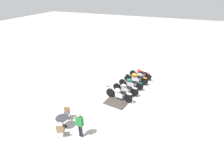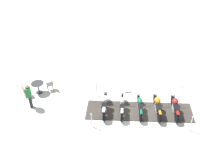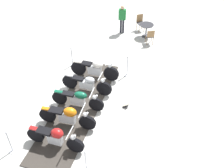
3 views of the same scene
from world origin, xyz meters
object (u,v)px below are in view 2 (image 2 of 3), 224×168
object	(u,v)px
info_placard	(128,91)
cafe_chair_across_table	(51,83)
stanchion_left_rear	(92,123)
cafe_table	(38,86)
motorcycle_copper	(157,105)
motorcycle_forest	(140,105)
motorcycle_cream	(105,103)
cafe_chair_near_table	(25,90)
stanchion_left_front	(190,126)
stanchion_right_rear	(97,91)
bystander_person	(29,94)
motorcycle_chrome	(122,105)
motorcycle_maroon	(175,106)
stanchion_right_front	(181,94)

from	to	relation	value
info_placard	cafe_chair_across_table	world-z (taller)	cafe_chair_across_table
stanchion_left_rear	cafe_table	xyz separation A→B (m)	(-3.46, -3.36, 0.25)
motorcycle_copper	motorcycle_forest	bearing A→B (deg)	86.86
motorcycle_cream	info_placard	size ratio (longest dim) A/B	5.50
cafe_chair_near_table	stanchion_left_front	bearing A→B (deg)	-50.68
info_placard	cafe_table	size ratio (longest dim) A/B	0.53
stanchion_left_front	info_placard	size ratio (longest dim) A/B	2.50
stanchion_right_rear	bystander_person	world-z (taller)	bystander_person
motorcycle_chrome	stanchion_left_front	xyz separation A→B (m)	(1.95, 3.47, -0.10)
motorcycle_forest	info_placard	bearing A→B (deg)	17.96
stanchion_left_rear	bystander_person	xyz separation A→B (m)	(-2.04, -3.61, 0.68)
info_placard	cafe_chair_across_table	distance (m)	5.12
cafe_table	bystander_person	distance (m)	1.50
motorcycle_maroon	stanchion_right_rear	bearing A→B (deg)	74.13
stanchion_left_rear	stanchion_left_front	bearing A→B (deg)	81.60
motorcycle_forest	cafe_chair_across_table	size ratio (longest dim) A/B	2.54
motorcycle_chrome	stanchion_left_front	bearing A→B (deg)	-110.56
motorcycle_chrome	stanchion_left_rear	size ratio (longest dim) A/B	2.22
motorcycle_cream	bystander_person	distance (m)	4.52
stanchion_left_front	cafe_chair_near_table	xyz separation A→B (m)	(-3.85, -9.40, 0.18)
stanchion_left_front	stanchion_left_rear	distance (m)	5.37
cafe_table	stanchion_right_rear	bearing A→B (deg)	79.52
stanchion_right_front	bystander_person	xyz separation A→B (m)	(-0.06, -9.33, 0.66)
stanchion_left_rear	stanchion_right_rear	size ratio (longest dim) A/B	0.94
motorcycle_chrome	motorcycle_cream	distance (m)	1.03
motorcycle_chrome	stanchion_left_rear	xyz separation A→B (m)	(1.16, -1.85, -0.14)
stanchion_left_front	cafe_chair_near_table	world-z (taller)	stanchion_left_front
stanchion_left_front	stanchion_right_front	world-z (taller)	stanchion_right_front
stanchion_left_front	cafe_table	size ratio (longest dim) A/B	1.33
motorcycle_maroon	motorcycle_cream	bearing A→B (deg)	90.16
info_placard	cafe_chair_across_table	xyz separation A→B (m)	(-0.76, -5.04, 0.44)
motorcycle_copper	cafe_chair_near_table	xyz separation A→B (m)	(-2.19, -7.97, 0.02)
stanchion_right_rear	cafe_chair_across_table	world-z (taller)	stanchion_right_rear
motorcycle_cream	stanchion_right_front	distance (m)	4.94
stanchion_right_rear	cafe_chair_near_table	world-z (taller)	stanchion_right_rear
motorcycle_copper	motorcycle_forest	world-z (taller)	motorcycle_copper
bystander_person	motorcycle_maroon	bearing A→B (deg)	-7.08
motorcycle_chrome	cafe_chair_across_table	world-z (taller)	motorcycle_chrome
motorcycle_forest	cafe_chair_near_table	bearing A→B (deg)	79.58
motorcycle_cream	stanchion_left_front	bearing A→B (deg)	-107.63
info_placard	stanchion_right_front	bearing A→B (deg)	-7.96
stanchion_right_rear	info_placard	bearing A→B (deg)	94.82
motorcycle_maroon	cafe_chair_across_table	xyz separation A→B (m)	(-2.98, -7.48, 0.01)
bystander_person	cafe_chair_near_table	bearing A→B (deg)	116.70
motorcycle_cream	cafe_chair_across_table	distance (m)	4.16
motorcycle_maroon	cafe_table	distance (m)	8.71
stanchion_left_front	stanchion_right_rear	size ratio (longest dim) A/B	0.97
motorcycle_copper	stanchion_right_rear	distance (m)	3.96
motorcycle_cream	stanchion_right_front	xyz separation A→B (m)	(-0.66, 4.89, -0.17)
cafe_chair_across_table	stanchion_right_front	bearing A→B (deg)	151.36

